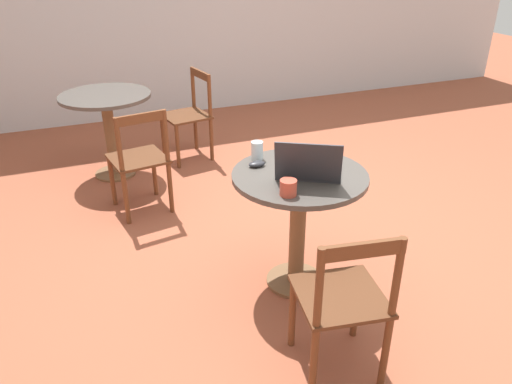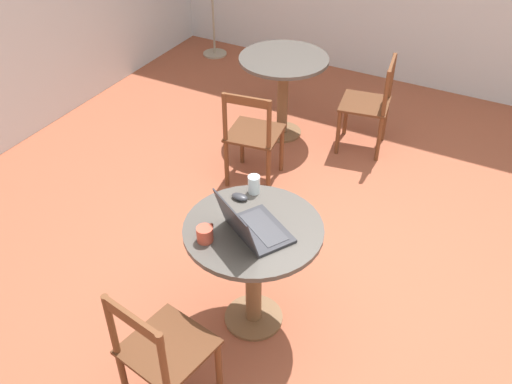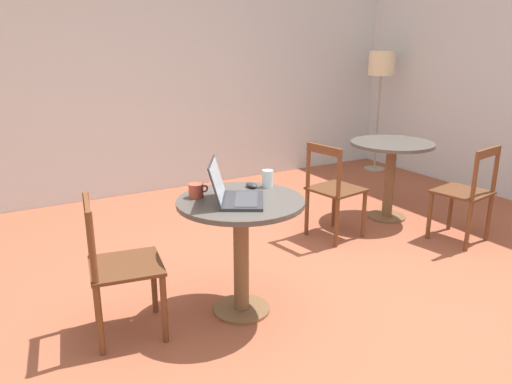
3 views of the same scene
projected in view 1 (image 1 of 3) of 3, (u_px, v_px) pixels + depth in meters
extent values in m
plane|color=#9E5138|center=(313.00, 237.00, 3.62)|extent=(16.00, 16.00, 0.00)
cylinder|color=brown|center=(295.00, 280.00, 3.14)|extent=(0.36, 0.36, 0.02)
cylinder|color=brown|center=(297.00, 231.00, 2.98)|extent=(0.10, 0.10, 0.70)
cylinder|color=#4C4742|center=(300.00, 176.00, 2.81)|extent=(0.77, 0.77, 0.03)
cylinder|color=brown|center=(116.00, 173.00, 4.58)|extent=(0.36, 0.36, 0.02)
cylinder|color=brown|center=(111.00, 136.00, 4.41)|extent=(0.10, 0.10, 0.70)
cylinder|color=#4C4742|center=(105.00, 96.00, 4.25)|extent=(0.77, 0.77, 0.03)
cylinder|color=brown|center=(292.00, 313.00, 2.56)|extent=(0.04, 0.04, 0.42)
cylinder|color=brown|center=(356.00, 304.00, 2.63)|extent=(0.04, 0.04, 0.42)
cylinder|color=brown|center=(314.00, 364.00, 2.26)|extent=(0.04, 0.04, 0.42)
cylinder|color=brown|center=(385.00, 352.00, 2.33)|extent=(0.04, 0.04, 0.42)
cube|color=#562F1A|center=(340.00, 296.00, 2.35)|extent=(0.46, 0.46, 0.02)
cylinder|color=brown|center=(319.00, 288.00, 2.07)|extent=(0.04, 0.04, 0.40)
cylinder|color=brown|center=(397.00, 277.00, 2.13)|extent=(0.04, 0.04, 0.40)
cube|color=brown|center=(362.00, 250.00, 2.02)|extent=(0.09, 0.38, 0.07)
cylinder|color=brown|center=(178.00, 147.00, 4.61)|extent=(0.04, 0.04, 0.42)
cylinder|color=brown|center=(163.00, 136.00, 4.88)|extent=(0.04, 0.04, 0.42)
cylinder|color=brown|center=(211.00, 140.00, 4.78)|extent=(0.04, 0.04, 0.42)
cylinder|color=brown|center=(195.00, 129.00, 5.04)|extent=(0.04, 0.04, 0.42)
cube|color=#562F1A|center=(186.00, 116.00, 4.73)|extent=(0.46, 0.46, 0.02)
cylinder|color=brown|center=(210.00, 96.00, 4.58)|extent=(0.04, 0.04, 0.40)
cylinder|color=brown|center=(193.00, 87.00, 4.85)|extent=(0.04, 0.04, 0.40)
cube|color=brown|center=(200.00, 74.00, 4.64)|extent=(0.38, 0.09, 0.07)
cylinder|color=brown|center=(112.00, 181.00, 3.96)|extent=(0.04, 0.04, 0.42)
cylinder|color=brown|center=(154.00, 172.00, 4.12)|extent=(0.04, 0.04, 0.42)
cylinder|color=brown|center=(126.00, 199.00, 3.70)|extent=(0.04, 0.04, 0.42)
cylinder|color=brown|center=(170.00, 188.00, 3.86)|extent=(0.04, 0.04, 0.42)
cube|color=#562F1A|center=(138.00, 159.00, 3.81)|extent=(0.46, 0.46, 0.02)
cylinder|color=brown|center=(119.00, 145.00, 3.50)|extent=(0.04, 0.04, 0.40)
cylinder|color=brown|center=(166.00, 136.00, 3.66)|extent=(0.04, 0.04, 0.40)
cube|color=brown|center=(140.00, 118.00, 3.51)|extent=(0.08, 0.38, 0.07)
cube|color=#2D2D33|center=(309.00, 172.00, 2.81)|extent=(0.39, 0.43, 0.02)
cube|color=#38383D|center=(309.00, 168.00, 2.82)|extent=(0.27, 0.33, 0.00)
cube|color=#2D2D33|center=(308.00, 162.00, 2.62)|extent=(0.24, 0.34, 0.23)
cube|color=silver|center=(308.00, 161.00, 2.62)|extent=(0.22, 0.31, 0.21)
ellipsoid|color=#2D2D33|center=(257.00, 164.00, 2.89)|extent=(0.06, 0.10, 0.03)
cylinder|color=#C64C38|center=(288.00, 188.00, 2.55)|extent=(0.09, 0.09, 0.08)
torus|color=#C64C38|center=(284.00, 182.00, 2.60)|extent=(0.05, 0.01, 0.05)
cylinder|color=silver|center=(257.00, 151.00, 2.96)|extent=(0.07, 0.07, 0.11)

